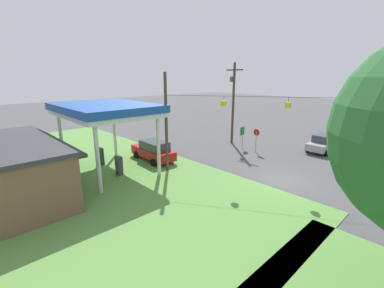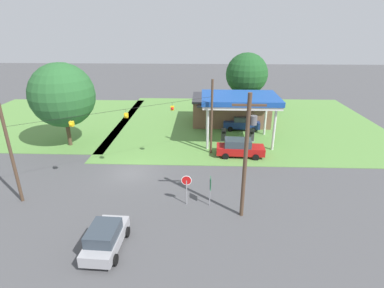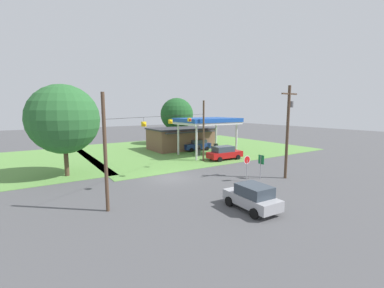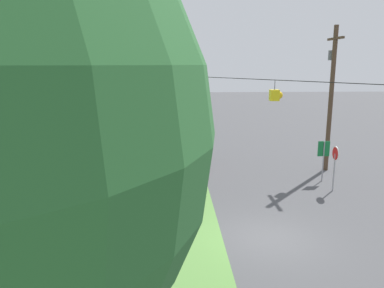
{
  "view_description": "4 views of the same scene",
  "coord_description": "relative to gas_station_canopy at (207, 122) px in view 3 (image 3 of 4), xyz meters",
  "views": [
    {
      "loc": [
        -8.55,
        17.44,
        7.63
      ],
      "look_at": [
        5.64,
        4.01,
        2.48
      ],
      "focal_mm": 24.0,
      "sensor_mm": 36.0,
      "label": 1
    },
    {
      "loc": [
        6.7,
        -24.87,
        13.21
      ],
      "look_at": [
        5.73,
        0.52,
        2.85
      ],
      "focal_mm": 28.0,
      "sensor_mm": 36.0,
      "label": 2
    },
    {
      "loc": [
        -11.94,
        -22.11,
        6.9
      ],
      "look_at": [
        3.62,
        1.67,
        3.0
      ],
      "focal_mm": 24.0,
      "sensor_mm": 36.0,
      "label": 3
    },
    {
      "loc": [
        -13.56,
        3.71,
        6.78
      ],
      "look_at": [
        3.83,
        2.82,
        3.07
      ],
      "focal_mm": 35.0,
      "sensor_mm": 36.0,
      "label": 4
    }
  ],
  "objects": [
    {
      "name": "utility_pole_main",
      "position": [
        -1.17,
        -14.79,
        0.09
      ],
      "size": [
        2.2,
        0.44,
        9.14
      ],
      "color": "#4C3828",
      "rests_on": "ground"
    },
    {
      "name": "ground_plane",
      "position": [
        -10.85,
        -8.54,
        -5.03
      ],
      "size": [
        160.0,
        160.0,
        0.0
      ],
      "primitive_type": "plane",
      "color": "#4C4C4F"
    },
    {
      "name": "stop_sign_roadside",
      "position": [
        -5.32,
        -13.51,
        -3.22
      ],
      "size": [
        0.8,
        0.08,
        2.5
      ],
      "rotation": [
        0.0,
        0.0,
        3.14
      ],
      "color": "#99999E",
      "rests_on": "ground"
    },
    {
      "name": "tree_behind_station",
      "position": [
        2.48,
        13.4,
        0.8
      ],
      "size": [
        6.4,
        6.4,
        9.04
      ],
      "color": "#4C3828",
      "rests_on": "ground"
    },
    {
      "name": "gas_station_canopy",
      "position": [
        0.0,
        0.0,
        0.0
      ],
      "size": [
        8.62,
        6.27,
        5.56
      ],
      "color": "silver",
      "rests_on": "ground"
    },
    {
      "name": "signal_span_gantry",
      "position": [
        -10.85,
        -8.55,
        -0.73
      ],
      "size": [
        15.44,
        10.24,
        7.98
      ],
      "color": "#4C3828",
      "rests_on": "ground"
    },
    {
      "name": "car_at_pumps_front",
      "position": [
        -0.25,
        -4.25,
        -4.06
      ],
      "size": [
        5.06,
        2.28,
        1.9
      ],
      "rotation": [
        0.0,
        0.0,
        -0.05
      ],
      "color": "#AD1414",
      "rests_on": "ground"
    },
    {
      "name": "tree_west_verge",
      "position": [
        -19.44,
        -1.91,
        0.83
      ],
      "size": [
        6.97,
        6.97,
        9.36
      ],
      "color": "#4C3828",
      "rests_on": "ground"
    },
    {
      "name": "grass_verge_station_corner",
      "position": [
        2.0,
        7.26,
        -5.01
      ],
      "size": [
        36.0,
        28.0,
        0.04
      ],
      "primitive_type": "cube",
      "color": "#5B8E42",
      "rests_on": "ground"
    },
    {
      "name": "fuel_pump_near",
      "position": [
        -1.65,
        -0.0,
        -4.27
      ],
      "size": [
        0.71,
        0.56,
        1.6
      ],
      "color": "gray",
      "rests_on": "ground"
    },
    {
      "name": "fuel_pump_far",
      "position": [
        1.65,
        -0.0,
        -4.27
      ],
      "size": [
        0.71,
        0.56,
        1.6
      ],
      "color": "gray",
      "rests_on": "ground"
    },
    {
      "name": "route_sign",
      "position": [
        -3.51,
        -13.62,
        -3.32
      ],
      "size": [
        0.1,
        0.7,
        2.4
      ],
      "color": "gray",
      "rests_on": "ground"
    },
    {
      "name": "car_on_crossroad",
      "position": [
        -10.06,
        -18.75,
        -4.12
      ],
      "size": [
        2.25,
        4.15,
        1.78
      ],
      "rotation": [
        0.0,
        0.0,
        1.53
      ],
      "color": "#9E9EA3",
      "rests_on": "ground"
    },
    {
      "name": "gas_station_store",
      "position": [
        -0.31,
        7.25,
        -3.17
      ],
      "size": [
        10.58,
        6.91,
        3.68
      ],
      "color": "brown",
      "rests_on": "ground"
    },
    {
      "name": "car_at_pumps_rear",
      "position": [
        0.99,
        4.25,
        -4.08
      ],
      "size": [
        4.8,
        2.33,
        1.83
      ],
      "rotation": [
        0.0,
        0.0,
        3.08
      ],
      "color": "navy",
      "rests_on": "ground"
    }
  ]
}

